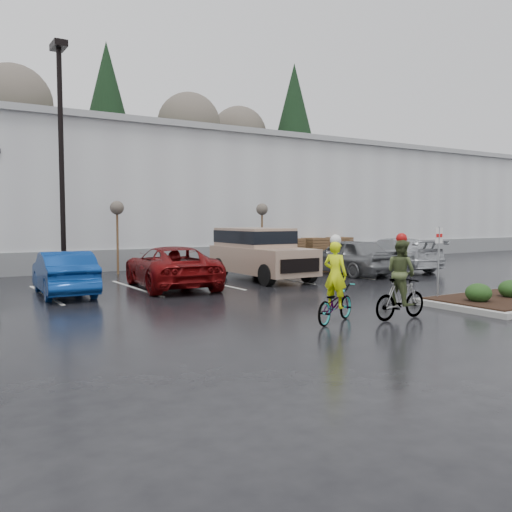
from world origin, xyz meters
TOP-DOWN VIEW (x-y plane):
  - ground at (0.00, 0.00)m, footprint 120.00×120.00m
  - warehouse at (0.00, 21.99)m, footprint 60.50×15.50m
  - wooded_ridge at (0.00, 45.00)m, footprint 80.00×25.00m
  - lamppost at (-4.00, 12.00)m, footprint 0.50×1.00m
  - sapling_mid at (-1.50, 13.00)m, footprint 0.60×0.60m
  - sapling_east at (6.00, 13.00)m, footprint 0.60×0.60m
  - pallet_stack_a at (8.50, 14.00)m, footprint 1.20×1.20m
  - pallet_stack_b at (10.20, 14.00)m, footprint 1.20×1.20m
  - pallet_stack_c at (12.00, 14.00)m, footprint 1.20×1.20m
  - shrub_a at (4.00, -1.00)m, footprint 0.70×0.70m
  - shrub_b at (5.50, -1.00)m, footprint 0.70×0.70m
  - fire_lane_sign at (3.80, 0.20)m, footprint 0.30×0.05m
  - car_blue at (-4.99, 7.61)m, footprint 1.78×4.38m
  - car_red at (-1.37, 7.53)m, footprint 3.14×5.56m
  - suv_tan at (2.69, 7.87)m, footprint 2.20×5.10m
  - car_grey at (6.92, 7.50)m, footprint 1.90×4.66m
  - car_far_silver at (9.87, 7.81)m, footprint 2.61×5.45m
  - cyclist_hivis at (-0.67, -0.50)m, footprint 1.80×1.24m
  - cyclist_olive at (0.93, -1.04)m, footprint 1.62×0.78m

SIDE VIEW (x-z plane):
  - ground at x=0.00m, z-range 0.00..0.00m
  - shrub_a at x=4.00m, z-range 0.15..0.67m
  - shrub_b at x=5.50m, z-range 0.15..0.67m
  - cyclist_hivis at x=-0.67m, z-range -0.38..1.68m
  - pallet_stack_a at x=8.50m, z-range 0.00..1.35m
  - pallet_stack_b at x=10.20m, z-range 0.00..1.35m
  - pallet_stack_c at x=12.00m, z-range 0.00..1.35m
  - car_blue at x=-4.99m, z-range 0.00..1.41m
  - car_red at x=-1.37m, z-range 0.00..1.47m
  - car_far_silver at x=9.87m, z-range 0.00..1.53m
  - cyclist_olive at x=0.93m, z-range -0.27..1.82m
  - car_grey at x=6.92m, z-range 0.00..1.58m
  - suv_tan at x=2.69m, z-range 0.00..2.06m
  - fire_lane_sign at x=3.80m, z-range 0.31..2.51m
  - sapling_mid at x=-1.50m, z-range 1.13..4.33m
  - sapling_east at x=6.00m, z-range 1.13..4.33m
  - wooded_ridge at x=0.00m, z-range 0.00..6.00m
  - warehouse at x=0.00m, z-range 0.05..7.25m
  - lamppost at x=-4.00m, z-range 1.07..10.30m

